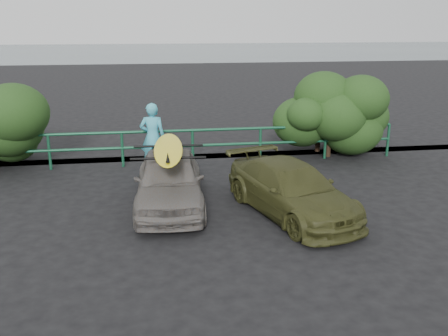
# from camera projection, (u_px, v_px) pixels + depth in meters

# --- Properties ---
(ground) EXTENTS (80.00, 80.00, 0.00)m
(ground) POSITION_uv_depth(u_px,v_px,m) (164.00, 236.00, 9.69)
(ground) COLOR black
(ocean) EXTENTS (200.00, 200.00, 0.00)m
(ocean) POSITION_uv_depth(u_px,v_px,m) (150.00, 51.00, 66.58)
(ocean) COLOR #516064
(ocean) RESTS_ON ground
(guardrail) EXTENTS (14.00, 0.08, 1.04)m
(guardrail) POSITION_uv_depth(u_px,v_px,m) (158.00, 148.00, 14.28)
(guardrail) COLOR #164E32
(guardrail) RESTS_ON ground
(shrub_right) EXTENTS (3.20, 2.40, 2.29)m
(shrub_right) POSITION_uv_depth(u_px,v_px,m) (321.00, 118.00, 15.27)
(shrub_right) COLOR #244419
(shrub_right) RESTS_ON ground
(sedan) EXTENTS (1.64, 3.74, 1.25)m
(sedan) POSITION_uv_depth(u_px,v_px,m) (169.00, 180.00, 11.06)
(sedan) COLOR #66605B
(sedan) RESTS_ON ground
(olive_vehicle) EXTENTS (2.62, 4.10, 1.11)m
(olive_vehicle) POSITION_uv_depth(u_px,v_px,m) (292.00, 190.00, 10.67)
(olive_vehicle) COLOR #3B3C1A
(olive_vehicle) RESTS_ON ground
(man) EXTENTS (0.74, 0.53, 1.90)m
(man) POSITION_uv_depth(u_px,v_px,m) (153.00, 137.00, 13.69)
(man) COLOR #43B3C9
(man) RESTS_ON ground
(roof_rack) EXTENTS (1.62, 1.17, 0.05)m
(roof_rack) POSITION_uv_depth(u_px,v_px,m) (168.00, 152.00, 10.88)
(roof_rack) COLOR black
(roof_rack) RESTS_ON sedan
(surfboard) EXTENTS (0.75, 3.02, 0.09)m
(surfboard) POSITION_uv_depth(u_px,v_px,m) (168.00, 149.00, 10.86)
(surfboard) COLOR yellow
(surfboard) RESTS_ON roof_rack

